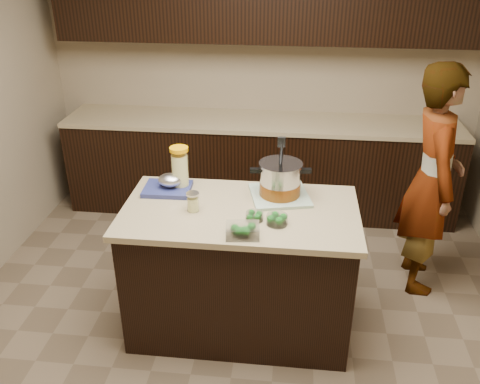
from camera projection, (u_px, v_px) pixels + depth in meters
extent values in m
plane|color=brown|center=(240.00, 322.00, 3.53)|extent=(4.00, 4.00, 0.00)
cube|color=tan|center=(264.00, 63.00, 4.69)|extent=(4.00, 0.04, 2.70)
cube|color=black|center=(260.00, 167.00, 4.84)|extent=(3.60, 0.60, 0.86)
cube|color=tan|center=(261.00, 122.00, 4.64)|extent=(3.60, 0.63, 0.04)
cube|color=black|center=(240.00, 272.00, 3.34)|extent=(1.40, 0.75, 0.86)
cube|color=tan|center=(240.00, 212.00, 3.13)|extent=(1.46, 0.81, 0.04)
cube|color=#63936D|center=(280.00, 195.00, 3.27)|extent=(0.43, 0.43, 0.02)
cylinder|color=#B7B7BC|center=(280.00, 180.00, 3.22)|extent=(0.28, 0.28, 0.20)
cylinder|color=brown|center=(280.00, 188.00, 3.25)|extent=(0.29, 0.29, 0.08)
cylinder|color=#B7B7BC|center=(281.00, 164.00, 3.17)|extent=(0.30, 0.30, 0.01)
cube|color=black|center=(255.00, 170.00, 3.19)|extent=(0.07, 0.04, 0.03)
cube|color=black|center=(306.00, 171.00, 3.19)|extent=(0.07, 0.04, 0.03)
cylinder|color=black|center=(281.00, 157.00, 3.12)|extent=(0.03, 0.11, 0.25)
cylinder|color=#DFDD88|center=(180.00, 172.00, 3.32)|extent=(0.12, 0.12, 0.24)
cylinder|color=white|center=(180.00, 170.00, 3.31)|extent=(0.13, 0.13, 0.27)
cylinder|color=#F4A205|center=(179.00, 149.00, 3.25)|extent=(0.14, 0.14, 0.02)
cylinder|color=#DFDD88|center=(193.00, 204.00, 3.09)|extent=(0.08, 0.08, 0.08)
cylinder|color=white|center=(193.00, 203.00, 3.09)|extent=(0.09, 0.09, 0.11)
cylinder|color=silver|center=(193.00, 193.00, 3.06)|extent=(0.09, 0.09, 0.02)
cylinder|color=silver|center=(254.00, 216.00, 3.00)|extent=(0.13, 0.13, 0.05)
cylinder|color=silver|center=(277.00, 220.00, 2.95)|extent=(0.13, 0.13, 0.06)
cube|color=silver|center=(243.00, 231.00, 2.84)|extent=(0.20, 0.16, 0.07)
cube|color=navy|center=(168.00, 189.00, 3.34)|extent=(0.31, 0.25, 0.03)
ellipsoid|color=silver|center=(170.00, 181.00, 3.31)|extent=(0.16, 0.13, 0.09)
imported|color=gray|center=(432.00, 181.00, 3.60)|extent=(0.41, 0.62, 1.70)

